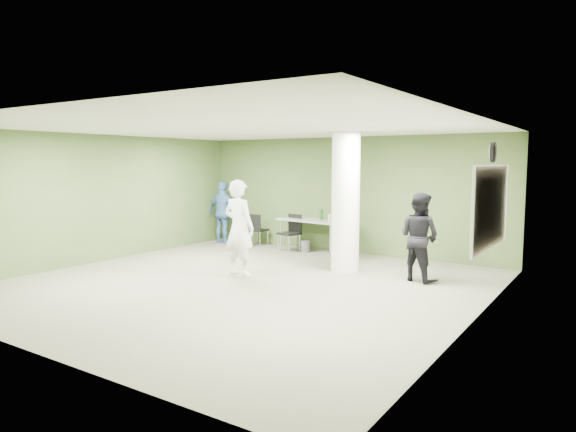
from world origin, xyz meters
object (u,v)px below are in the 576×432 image
Objects in this scene: folding_table at (313,221)px; woman_white at (239,228)px; man_black at (419,237)px; man_blue at (223,212)px; chair_back_left at (240,228)px.

woman_white is at bearing -80.18° from folding_table.
man_black is 0.97× the size of man_blue.
man_black is at bearing -17.23° from folding_table.
man_black reaches higher than folding_table.
man_blue reaches higher than folding_table.
man_black is (5.11, -1.10, 0.32)m from chair_back_left.
woman_white is at bearing 137.24° from man_blue.
chair_back_left is 0.51× the size of man_blue.
folding_table is 3.50m from man_black.
man_black is at bearing 169.00° from man_blue.
chair_back_left is at bearing -49.62° from woman_white.
woman_white is 1.10× the size of man_blue.
woman_white is at bearing 42.19° from man_black.
woman_white reaches higher than man_blue.
chair_back_left is 0.52× the size of man_black.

